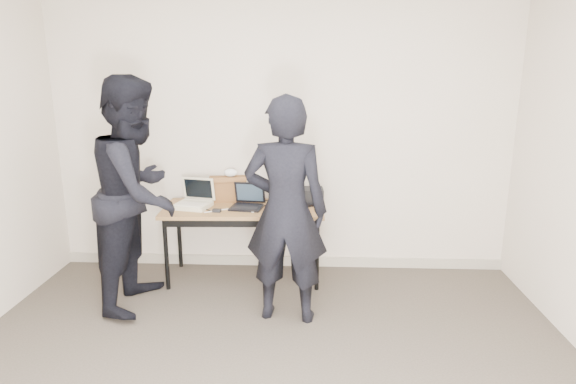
# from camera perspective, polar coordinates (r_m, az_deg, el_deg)

# --- Properties ---
(room) EXTENTS (4.60, 4.60, 2.80)m
(room) POSITION_cam_1_polar(r_m,az_deg,el_deg) (2.53, -3.94, -0.07)
(room) COLOR #443C33
(room) RESTS_ON ground
(desk) EXTENTS (1.52, 0.71, 0.72)m
(desk) POSITION_cam_1_polar(r_m,az_deg,el_deg) (4.58, -5.30, -2.52)
(desk) COLOR olive
(desk) RESTS_ON ground
(laptop_beige) EXTENTS (0.38, 0.37, 0.26)m
(laptop_beige) POSITION_cam_1_polar(r_m,az_deg,el_deg) (4.65, -11.09, -1.08)
(laptop_beige) COLOR beige
(laptop_beige) RESTS_ON desk
(laptop_center) EXTENTS (0.33, 0.32, 0.23)m
(laptop_center) POSITION_cam_1_polar(r_m,az_deg,el_deg) (4.55, -4.80, -1.20)
(laptop_center) COLOR black
(laptop_center) RESTS_ON desk
(laptop_right) EXTENTS (0.42, 0.42, 0.23)m
(laptop_right) POSITION_cam_1_polar(r_m,az_deg,el_deg) (4.63, 0.36, -0.86)
(laptop_right) COLOR black
(laptop_right) RESTS_ON desk
(leather_satchel) EXTENTS (0.38, 0.23, 0.25)m
(leather_satchel) POSITION_cam_1_polar(r_m,az_deg,el_deg) (4.78, -7.11, 0.44)
(leather_satchel) COLOR brown
(leather_satchel) RESTS_ON desk
(tissue) EXTENTS (0.14, 0.11, 0.08)m
(tissue) POSITION_cam_1_polar(r_m,az_deg,el_deg) (4.74, -6.82, 2.29)
(tissue) COLOR white
(tissue) RESTS_ON leather_satchel
(equipment_box) EXTENTS (0.26, 0.23, 0.14)m
(equipment_box) POSITION_cam_1_polar(r_m,az_deg,el_deg) (4.69, 2.63, -0.42)
(equipment_box) COLOR black
(equipment_box) RESTS_ON desk
(power_brick) EXTENTS (0.08, 0.06, 0.03)m
(power_brick) POSITION_cam_1_polar(r_m,az_deg,el_deg) (4.44, -8.44, -2.19)
(power_brick) COLOR black
(power_brick) RESTS_ON desk
(cables) EXTENTS (1.15, 0.47, 0.01)m
(cables) POSITION_cam_1_polar(r_m,az_deg,el_deg) (4.56, -4.73, -1.76)
(cables) COLOR black
(cables) RESTS_ON desk
(person_typist) EXTENTS (0.70, 0.50, 1.81)m
(person_typist) POSITION_cam_1_polar(r_m,az_deg,el_deg) (3.77, -0.27, -2.28)
(person_typist) COLOR black
(person_typist) RESTS_ON ground
(person_observer) EXTENTS (0.80, 1.00, 1.95)m
(person_observer) POSITION_cam_1_polar(r_m,az_deg,el_deg) (4.23, -17.37, -0.16)
(person_observer) COLOR black
(person_observer) RESTS_ON ground
(baseboard) EXTENTS (4.50, 0.03, 0.10)m
(baseboard) POSITION_cam_1_polar(r_m,az_deg,el_deg) (5.06, -0.81, -8.15)
(baseboard) COLOR #A29986
(baseboard) RESTS_ON ground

